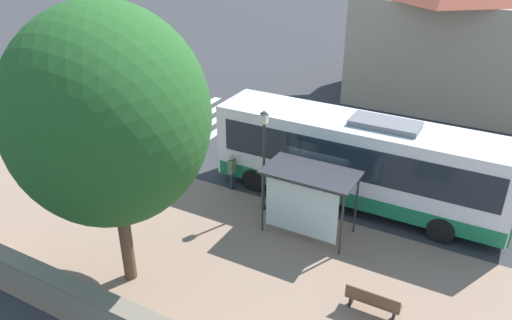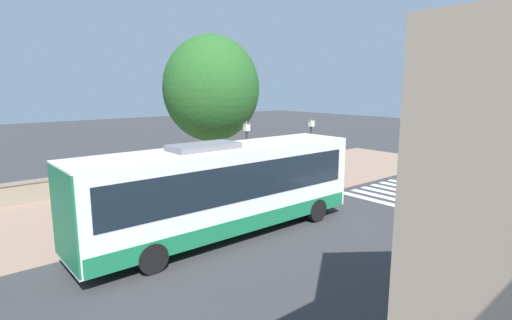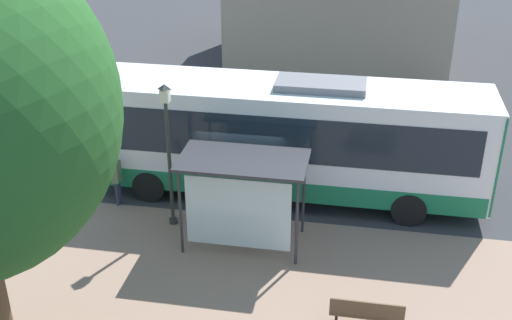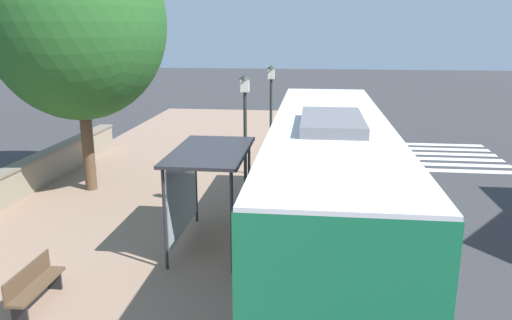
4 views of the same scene
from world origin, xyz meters
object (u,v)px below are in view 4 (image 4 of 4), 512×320
Objects in this scene: pedestrian at (276,169)px; shade_tree at (77,23)px; bus_shelter at (204,166)px; bench at (34,285)px; street_lamp_far at (271,113)px; bus at (328,188)px; street_lamp_near at (245,134)px.

shade_tree is at bearing -179.59° from pedestrian.
shade_tree is (-5.03, 4.09, 3.55)m from bus_shelter.
pedestrian reaches higher than bench.
street_lamp_far reaches higher than bus_shelter.
bus is 2.76× the size of street_lamp_far.
street_lamp_near is at bearing 57.29° from bench.
shade_tree reaches higher than bus.
bus_shelter is at bearing -100.45° from street_lamp_far.
street_lamp_far is (3.99, 9.65, 2.05)m from bench.
street_lamp_near reaches higher than bus.
shade_tree reaches higher than street_lamp_near.
street_lamp_near is 1.00× the size of street_lamp_far.
bus_shelter is at bearing 164.86° from bus.
shade_tree is at bearing 161.83° from street_lamp_near.
bus is 3.50× the size of bus_shelter.
pedestrian is 2.66m from street_lamp_far.
pedestrian is 0.38× the size of street_lamp_near.
pedestrian is (1.52, 4.14, -1.20)m from bus_shelter.
pedestrian is 8.70m from bench.
bus is 2.75× the size of street_lamp_near.
street_lamp_far is at bearing 67.55° from bench.
bus_shelter is at bearing -108.91° from street_lamp_near.
bench is at bearing -156.82° from bus.
bus_shelter is 0.38× the size of shade_tree.
bus_shelter is 6.38m from street_lamp_far.
bus reaches higher than bus_shelter.
street_lamp_near is 6.86m from shade_tree.
street_lamp_far is (-0.37, 2.13, 1.56)m from pedestrian.
bus_shelter is 0.79× the size of street_lamp_far.
bus_shelter is 4.72m from bench.
pedestrian is 8.09m from shade_tree.
street_lamp_near is 4.09m from street_lamp_far.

